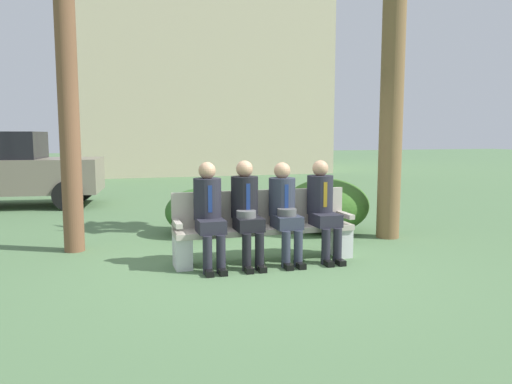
% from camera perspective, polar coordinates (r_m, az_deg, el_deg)
% --- Properties ---
extents(ground_plane, '(80.00, 80.00, 0.00)m').
position_cam_1_polar(ground_plane, '(6.16, 0.27, -8.51)').
color(ground_plane, '#52754B').
extents(park_bench, '(2.31, 0.44, 0.90)m').
position_cam_1_polar(park_bench, '(6.32, 0.89, -4.08)').
color(park_bench, '#B7AD9E').
rests_on(park_bench, ground).
extents(seated_man_leftmost, '(0.34, 0.72, 1.29)m').
position_cam_1_polar(seated_man_leftmost, '(5.96, -5.49, -1.99)').
color(seated_man_leftmost, '#23232D').
rests_on(seated_man_leftmost, ground).
extents(seated_man_centerleft, '(0.34, 0.72, 1.30)m').
position_cam_1_polar(seated_man_centerleft, '(6.06, -1.12, -1.79)').
color(seated_man_centerleft, black).
rests_on(seated_man_centerleft, ground).
extents(seated_man_centerright, '(0.34, 0.72, 1.27)m').
position_cam_1_polar(seated_man_centerright, '(6.21, 3.33, -1.74)').
color(seated_man_centerright, '#2D3342').
rests_on(seated_man_centerright, ground).
extents(seated_man_rightmost, '(0.34, 0.72, 1.28)m').
position_cam_1_polar(seated_man_rightmost, '(6.42, 7.75, -1.41)').
color(seated_man_rightmost, '#23232D').
rests_on(seated_man_rightmost, ground).
extents(shrub_near_bench, '(1.42, 1.30, 0.89)m').
position_cam_1_polar(shrub_near_bench, '(8.22, 8.21, -1.56)').
color(shrub_near_bench, '#356122').
rests_on(shrub_near_bench, ground).
extents(shrub_mid_lawn, '(1.21, 1.11, 0.76)m').
position_cam_1_polar(shrub_mid_lawn, '(8.00, -6.22, -2.25)').
color(shrub_mid_lawn, '#316326').
rests_on(shrub_mid_lawn, ground).
extents(shrub_far_lawn, '(0.85, 0.78, 0.53)m').
position_cam_1_polar(shrub_far_lawn, '(8.99, -5.12, -1.98)').
color(shrub_far_lawn, '#2D731E').
rests_on(shrub_far_lawn, ground).
extents(parked_car_near, '(4.05, 2.07, 1.68)m').
position_cam_1_polar(parked_car_near, '(12.25, -26.91, 2.33)').
color(parked_car_near, slate).
rests_on(parked_car_near, ground).
extents(building_backdrop, '(10.75, 7.67, 13.50)m').
position_cam_1_polar(building_backdrop, '(23.24, -7.13, 19.48)').
color(building_backdrop, '#BCB08F').
rests_on(building_backdrop, ground).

